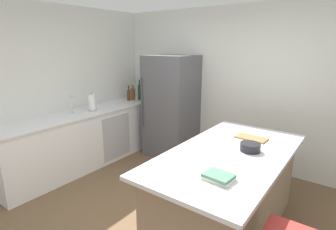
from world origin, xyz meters
name	(u,v)px	position (x,y,z in m)	size (l,w,h in m)	color
wall_rear	(245,88)	(0.00, 2.25, 1.30)	(6.00, 0.10, 2.60)	silver
wall_left	(32,92)	(-2.45, 0.00, 1.30)	(0.10, 6.00, 2.60)	silver
counter_run_left	(87,138)	(-2.08, 0.64, 0.46)	(0.67, 2.95, 0.92)	white
kitchen_island	(227,191)	(0.53, 0.48, 0.46)	(1.07, 2.06, 0.91)	#8E755B
refrigerator	(171,106)	(-1.20, 1.84, 0.91)	(0.82, 0.75, 1.81)	#56565B
sink_faucet	(72,104)	(-2.13, 0.43, 1.08)	(0.15, 0.05, 0.30)	silver
paper_towel_roll	(92,103)	(-2.04, 0.76, 1.06)	(0.14, 0.14, 0.31)	gray
vinegar_bottle	(139,92)	(-2.11, 1.99, 1.04)	(0.05, 0.05, 0.31)	#994C23
wine_bottle	(140,92)	(-2.01, 1.90, 1.08)	(0.07, 0.07, 0.40)	#19381E
whiskey_bottle	(133,94)	(-2.11, 1.80, 1.04)	(0.07, 0.07, 0.30)	brown
syrup_bottle	(129,95)	(-2.14, 1.71, 1.04)	(0.07, 0.07, 0.29)	#5B3319
cookbook_stack	(218,177)	(0.69, -0.11, 0.94)	(0.25, 0.20, 0.05)	silver
mixing_bowl	(250,147)	(0.69, 0.63, 0.96)	(0.21, 0.21, 0.08)	black
cutting_board	(251,138)	(0.57, 1.01, 0.92)	(0.36, 0.21, 0.02)	#9E7042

